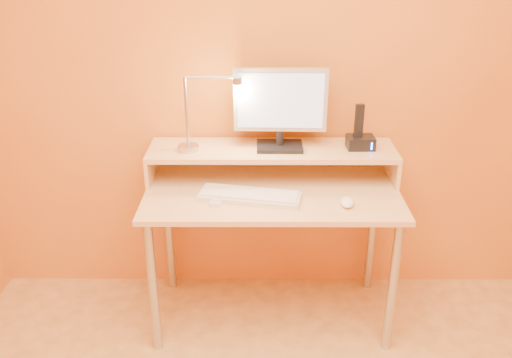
{
  "coord_description": "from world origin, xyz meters",
  "views": [
    {
      "loc": [
        -0.07,
        -1.15,
        1.84
      ],
      "look_at": [
        -0.08,
        1.13,
        0.81
      ],
      "focal_mm": 38.41,
      "sensor_mm": 36.0,
      "label": 1
    }
  ],
  "objects_px": {
    "mouse": "(347,202)",
    "remote_control": "(217,196)",
    "monitor_panel": "(280,100)",
    "phone_dock": "(360,142)",
    "lamp_base": "(188,148)",
    "keyboard": "(250,197)"
  },
  "relations": [
    {
      "from": "lamp_base",
      "to": "phone_dock",
      "type": "distance_m",
      "value": 0.83
    },
    {
      "from": "lamp_base",
      "to": "phone_dock",
      "type": "xyz_separation_m",
      "value": [
        0.83,
        0.03,
        0.02
      ]
    },
    {
      "from": "lamp_base",
      "to": "keyboard",
      "type": "distance_m",
      "value": 0.39
    },
    {
      "from": "lamp_base",
      "to": "keyboard",
      "type": "bearing_deg",
      "value": -34.19
    },
    {
      "from": "monitor_panel",
      "to": "mouse",
      "type": "bearing_deg",
      "value": -44.48
    },
    {
      "from": "keyboard",
      "to": "mouse",
      "type": "xyz_separation_m",
      "value": [
        0.44,
        -0.07,
        0.01
      ]
    },
    {
      "from": "mouse",
      "to": "monitor_panel",
      "type": "bearing_deg",
      "value": 141.83
    },
    {
      "from": "monitor_panel",
      "to": "keyboard",
      "type": "relative_size",
      "value": 0.95
    },
    {
      "from": "keyboard",
      "to": "remote_control",
      "type": "xyz_separation_m",
      "value": [
        -0.15,
        0.0,
        -0.0
      ]
    },
    {
      "from": "monitor_panel",
      "to": "mouse",
      "type": "xyz_separation_m",
      "value": [
        0.29,
        -0.31,
        -0.38
      ]
    },
    {
      "from": "monitor_panel",
      "to": "mouse",
      "type": "height_order",
      "value": "monitor_panel"
    },
    {
      "from": "lamp_base",
      "to": "mouse",
      "type": "distance_m",
      "value": 0.8
    },
    {
      "from": "lamp_base",
      "to": "mouse",
      "type": "xyz_separation_m",
      "value": [
        0.73,
        -0.27,
        -0.15
      ]
    },
    {
      "from": "monitor_panel",
      "to": "phone_dock",
      "type": "distance_m",
      "value": 0.44
    },
    {
      "from": "mouse",
      "to": "remote_control",
      "type": "bearing_deg",
      "value": -178.8
    },
    {
      "from": "remote_control",
      "to": "phone_dock",
      "type": "bearing_deg",
      "value": 19.57
    },
    {
      "from": "keyboard",
      "to": "monitor_panel",
      "type": "bearing_deg",
      "value": 70.32
    },
    {
      "from": "phone_dock",
      "to": "mouse",
      "type": "height_order",
      "value": "phone_dock"
    },
    {
      "from": "mouse",
      "to": "lamp_base",
      "type": "bearing_deg",
      "value": 168.0
    },
    {
      "from": "monitor_panel",
      "to": "phone_dock",
      "type": "height_order",
      "value": "monitor_panel"
    },
    {
      "from": "monitor_panel",
      "to": "remote_control",
      "type": "bearing_deg",
      "value": -139.49
    },
    {
      "from": "monitor_panel",
      "to": "lamp_base",
      "type": "distance_m",
      "value": 0.5
    }
  ]
}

